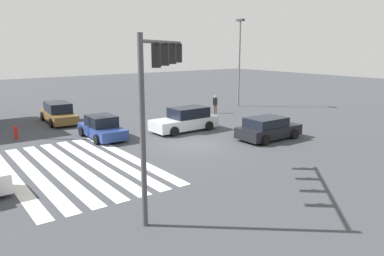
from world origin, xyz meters
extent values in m
plane|color=#3D3F44|center=(0.00, 0.00, 0.00)|extent=(109.50, 109.50, 0.00)
cube|color=silver|center=(0.00, -9.91, 0.00)|extent=(10.44, 0.60, 0.01)
cube|color=silver|center=(0.00, -8.96, 0.00)|extent=(10.44, 0.60, 0.01)
cube|color=silver|center=(0.00, -8.01, 0.00)|extent=(10.44, 0.60, 0.01)
cube|color=silver|center=(0.00, -7.06, 0.00)|extent=(10.44, 0.60, 0.01)
cube|color=silver|center=(0.00, -6.11, 0.00)|extent=(10.44, 0.60, 0.01)
cube|color=silver|center=(0.00, -5.16, 0.00)|extent=(10.44, 0.60, 0.01)
cube|color=silver|center=(0.00, -4.21, 0.00)|extent=(10.44, 0.60, 0.01)
cylinder|color=#47474C|center=(7.34, -7.34, 3.08)|extent=(0.18, 0.18, 6.15)
cylinder|color=#47474C|center=(5.03, -5.03, 5.90)|extent=(4.71, 4.71, 0.12)
cube|color=black|center=(5.95, -5.95, 5.43)|extent=(0.40, 0.40, 0.84)
sphere|color=red|center=(5.84, -5.84, 5.43)|extent=(0.16, 0.16, 0.16)
cube|color=black|center=(4.95, -4.95, 5.43)|extent=(0.40, 0.40, 0.84)
sphere|color=gold|center=(4.84, -4.84, 5.43)|extent=(0.16, 0.16, 0.16)
cube|color=black|center=(3.95, -3.95, 5.43)|extent=(0.40, 0.40, 0.84)
sphere|color=green|center=(3.83, -3.83, 5.43)|extent=(0.16, 0.16, 0.16)
cube|color=black|center=(2.94, -2.94, 5.43)|extent=(0.40, 0.40, 0.84)
sphere|color=red|center=(2.83, -2.83, 5.43)|extent=(0.16, 0.16, 0.16)
cube|color=silver|center=(-3.32, 1.77, 0.54)|extent=(1.87, 4.73, 0.72)
cube|color=black|center=(-3.33, 2.17, 1.25)|extent=(1.67, 2.58, 0.71)
cylinder|color=black|center=(-2.37, 0.32, 0.32)|extent=(0.23, 0.64, 0.64)
cylinder|color=black|center=(-4.25, 0.31, 0.32)|extent=(0.23, 0.64, 0.64)
cylinder|color=black|center=(-2.40, 3.24, 0.32)|extent=(0.23, 0.64, 0.64)
cylinder|color=black|center=(-4.28, 3.23, 0.32)|extent=(0.23, 0.64, 0.64)
cube|color=brown|center=(-11.30, -4.31, 0.50)|extent=(4.94, 2.06, 0.63)
cube|color=black|center=(-11.45, -4.30, 1.19)|extent=(2.78, 1.74, 0.74)
cylinder|color=black|center=(-9.74, -3.51, 0.34)|extent=(0.69, 0.26, 0.68)
cylinder|color=black|center=(-9.86, -5.30, 0.34)|extent=(0.69, 0.26, 0.68)
cylinder|color=black|center=(-12.74, -3.32, 0.34)|extent=(0.69, 0.26, 0.68)
cylinder|color=black|center=(-12.85, -5.11, 0.34)|extent=(0.69, 0.26, 0.68)
cube|color=black|center=(1.75, 4.73, 0.51)|extent=(1.92, 4.19, 0.67)
cube|color=black|center=(1.75, 4.44, 1.13)|extent=(1.73, 2.45, 0.57)
cylinder|color=black|center=(0.78, 6.03, 0.31)|extent=(0.22, 0.62, 0.62)
cylinder|color=black|center=(2.73, 6.03, 0.31)|extent=(0.22, 0.62, 0.62)
cylinder|color=black|center=(0.77, 3.43, 0.31)|extent=(0.22, 0.62, 0.62)
cylinder|color=black|center=(2.72, 3.43, 0.31)|extent=(0.22, 0.62, 0.62)
cube|color=navy|center=(-4.69, -3.64, 0.47)|extent=(4.17, 1.77, 0.60)
cube|color=black|center=(-4.75, -3.64, 1.12)|extent=(1.96, 1.57, 0.68)
cylinder|color=black|center=(-3.39, -2.78, 0.31)|extent=(0.63, 0.23, 0.62)
cylinder|color=black|center=(-3.41, -4.54, 0.31)|extent=(0.63, 0.23, 0.62)
cylinder|color=black|center=(-5.97, -2.75, 0.31)|extent=(0.63, 0.23, 0.62)
cylinder|color=black|center=(-5.99, -4.51, 0.31)|extent=(0.63, 0.23, 0.62)
cylinder|color=brown|center=(-7.27, 7.98, 0.38)|extent=(0.14, 0.14, 0.75)
cylinder|color=brown|center=(-7.38, 7.87, 0.38)|extent=(0.14, 0.14, 0.75)
cube|color=black|center=(-7.33, 7.93, 1.05)|extent=(0.41, 0.41, 0.60)
sphere|color=tan|center=(-7.33, 7.93, 1.45)|extent=(0.20, 0.20, 0.20)
cylinder|color=slate|center=(-8.99, 12.26, 4.00)|extent=(0.16, 0.16, 8.00)
cube|color=#333338|center=(-8.99, 12.26, 8.10)|extent=(0.80, 0.36, 0.20)
cylinder|color=red|center=(-7.74, -8.11, 0.35)|extent=(0.22, 0.22, 0.70)
sphere|color=red|center=(-7.74, -8.11, 0.76)|extent=(0.20, 0.20, 0.20)
camera|label=1|loc=(17.34, -12.83, 5.77)|focal=35.00mm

